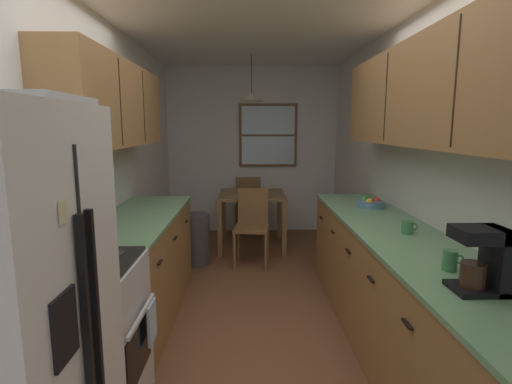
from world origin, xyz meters
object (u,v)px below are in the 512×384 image
trash_bin (196,239)px  mug_spare (407,227)px  fruit_bowl (370,203)px  dining_chair_near (252,223)px  mug_by_coffeemaker (450,260)px  coffee_maker (485,258)px  stove_range (80,342)px  dining_chair_far (248,202)px  dining_table (252,202)px  table_serving_bowl (248,191)px  storage_canister (106,228)px  microwave_over_range (40,129)px

trash_bin → mug_spare: (1.74, -1.93, 0.64)m
fruit_bowl → trash_bin: bearing=149.8°
dining_chair_near → mug_by_coffeemaker: (0.99, -2.67, 0.45)m
dining_chair_near → coffee_maker: size_ratio=3.05×
stove_range → dining_chair_far: size_ratio=1.22×
stove_range → dining_table: (0.97, 3.23, 0.16)m
trash_bin → table_serving_bowl: bearing=47.0°
storage_canister → coffee_maker: bearing=-23.1°
dining_table → trash_bin: dining_table is taller
dining_chair_far → mug_spare: mug_spare is taller
dining_chair_near → dining_chair_far: bearing=92.1°
trash_bin → table_serving_bowl: size_ratio=3.18×
stove_range → storage_canister: (-0.01, 0.50, 0.51)m
dining_chair_near → mug_by_coffeemaker: size_ratio=8.17×
mug_spare → fruit_bowl: fruit_bowl is taller
microwave_over_range → mug_by_coffeemaker: size_ratio=5.39×
stove_range → fruit_bowl: (2.05, 1.54, 0.47)m
dining_table → coffee_maker: 3.74m
stove_range → dining_chair_far: (0.93, 3.88, 0.03)m
storage_canister → mug_spare: bearing=3.7°
microwave_over_range → storage_canister: microwave_over_range is taller
stove_range → trash_bin: size_ratio=1.80×
coffee_maker → microwave_over_range: bearing=170.6°
storage_canister → table_serving_bowl: size_ratio=0.90×
dining_chair_far → microwave_over_range: bearing=-105.0°
stove_range → trash_bin: 2.59m
table_serving_bowl → microwave_over_range: bearing=-107.8°
microwave_over_range → table_serving_bowl: size_ratio=3.10×
dining_table → dining_chair_near: (-0.00, -0.65, -0.13)m
dining_chair_far → stove_range: bearing=-103.4°
table_serving_bowl → mug_by_coffeemaker: bearing=-72.7°
dining_table → stove_range: bearing=-106.8°
storage_canister → coffee_maker: (1.98, -0.85, 0.07)m
microwave_over_range → trash_bin: 2.91m
dining_chair_far → trash_bin: size_ratio=1.47×
dining_chair_near → coffee_maker: 3.14m
coffee_maker → fruit_bowl: bearing=87.7°
mug_by_coffeemaker → dining_chair_near: bearing=110.3°
trash_bin → coffee_maker: (1.68, -2.91, 0.75)m
coffee_maker → mug_spare: size_ratio=2.53×
storage_canister → dining_chair_far: bearing=74.6°
mug_by_coffeemaker → dining_chair_far: bearing=104.6°
trash_bin → mug_spare: mug_spare is taller
storage_canister → mug_spare: (2.04, 0.13, -0.04)m
dining_table → coffee_maker: bearing=-74.3°
dining_table → mug_spare: 2.82m
coffee_maker → storage_canister: bearing=156.9°
storage_canister → mug_by_coffeemaker: (1.97, -0.59, -0.03)m
mug_spare → table_serving_bowl: (-1.11, 2.61, -0.17)m
stove_range → table_serving_bowl: bearing=74.0°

